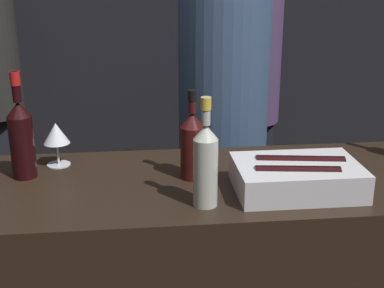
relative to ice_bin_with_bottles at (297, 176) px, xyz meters
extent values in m
cube|color=black|center=(-0.33, 2.21, 0.38)|extent=(6.40, 0.06, 2.80)
cube|color=silver|center=(0.00, 0.00, 0.00)|extent=(0.40, 0.27, 0.09)
cylinder|color=black|center=(-0.01, -0.04, 0.02)|extent=(0.27, 0.10, 0.07)
cylinder|color=black|center=(0.02, 0.04, 0.02)|extent=(0.30, 0.11, 0.07)
cylinder|color=silver|center=(-0.80, 0.32, -0.05)|extent=(0.09, 0.09, 0.00)
cylinder|color=silver|center=(-0.80, 0.32, -0.01)|extent=(0.01, 0.01, 0.08)
cone|color=silver|center=(-0.80, 0.32, 0.07)|extent=(0.09, 0.09, 0.08)
cylinder|color=#380F0F|center=(-0.32, 0.15, 0.04)|extent=(0.08, 0.08, 0.18)
cone|color=#380F0F|center=(-0.32, 0.15, 0.16)|extent=(0.08, 0.08, 0.05)
cylinder|color=#380F0F|center=(-0.32, 0.15, 0.22)|extent=(0.03, 0.03, 0.08)
cylinder|color=black|center=(-0.32, 0.15, 0.24)|extent=(0.03, 0.03, 0.03)
cylinder|color=black|center=(-0.90, 0.22, 0.06)|extent=(0.08, 0.08, 0.22)
cone|color=black|center=(-0.90, 0.22, 0.19)|extent=(0.08, 0.08, 0.05)
cylinder|color=black|center=(-0.90, 0.22, 0.27)|extent=(0.03, 0.03, 0.10)
cylinder|color=red|center=(-0.90, 0.22, 0.29)|extent=(0.03, 0.03, 0.05)
cylinder|color=#B2B7AD|center=(-0.31, -0.07, 0.05)|extent=(0.08, 0.08, 0.21)
cone|color=#B2B7AD|center=(-0.31, -0.07, 0.18)|extent=(0.08, 0.08, 0.05)
cylinder|color=#B2B7AD|center=(-0.31, -0.07, 0.25)|extent=(0.03, 0.03, 0.08)
cylinder|color=gold|center=(-0.31, -0.07, 0.27)|extent=(0.03, 0.03, 0.04)
cube|color=black|center=(-1.33, 1.57, -0.61)|extent=(0.25, 0.18, 0.82)
cube|color=black|center=(-0.11, 0.83, -0.62)|extent=(0.31, 0.23, 0.80)
cylinder|color=#334766|center=(-0.11, 0.83, 0.14)|extent=(0.42, 0.42, 0.73)
cube|color=black|center=(0.11, 1.29, -0.61)|extent=(0.26, 0.19, 0.83)
cylinder|color=#473356|center=(0.11, 1.29, 0.19)|extent=(0.35, 0.35, 0.76)
camera|label=1|loc=(-0.51, -1.55, 0.66)|focal=50.00mm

